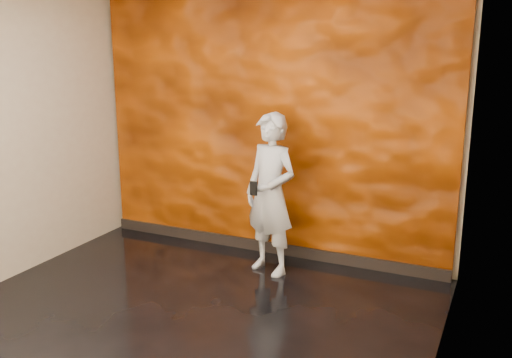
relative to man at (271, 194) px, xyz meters
The scene contains 5 objects.
room 1.59m from the man, 99.93° to the right, with size 4.02×4.02×2.81m.
feature_wall 0.81m from the man, 116.29° to the left, with size 3.90×0.06×2.75m, color #C54D03.
baseboard 0.92m from the man, 118.18° to the left, with size 3.90×0.04×0.12m, color black.
man is the anchor object (origin of this frame).
phone 0.28m from the man, 104.52° to the right, with size 0.07×0.01×0.14m, color black.
Camera 1 is at (2.37, -3.49, 2.28)m, focal length 40.00 mm.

